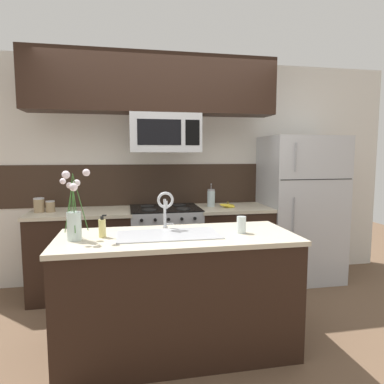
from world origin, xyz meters
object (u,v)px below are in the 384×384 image
refrigerator (299,208)px  drinking_glass (241,225)px  sink_faucet (165,205)px  flower_vase (74,217)px  microwave (165,133)px  stove_range (165,248)px  banana_bunch (228,206)px  french_press (211,198)px  dish_soap_bottle (102,228)px  storage_jar_medium (50,206)px  storage_jar_tall (39,205)px

refrigerator → drinking_glass: (-1.19, -1.31, 0.12)m
sink_faucet → flower_vase: (-0.67, -0.21, -0.03)m
sink_faucet → microwave: bearing=83.7°
stove_range → sink_faucet: 1.24m
banana_bunch → sink_faucet: size_ratio=0.62×
french_press → microwave: bearing=-171.5°
french_press → dish_soap_bottle: (-1.14, -1.28, -0.03)m
sink_faucet → storage_jar_medium: bearing=135.6°
french_press → flower_vase: 1.87m
sink_faucet → drinking_glass: (0.55, -0.23, -0.13)m
dish_soap_bottle → drinking_glass: bearing=-3.5°
drinking_glass → refrigerator: bearing=47.7°
storage_jar_tall → dish_soap_bottle: bearing=-59.9°
stove_range → banana_bunch: banana_bunch is taller
banana_bunch → flower_vase: (-1.49, -1.21, 0.14)m
microwave → storage_jar_tall: bearing=178.5°
banana_bunch → sink_faucet: 1.30m
refrigerator → dish_soap_bottle: (-2.22, -1.24, 0.12)m
banana_bunch → flower_vase: 1.92m
storage_jar_medium → french_press: (1.74, 0.05, 0.04)m
stove_range → french_press: bearing=6.3°
microwave → flower_vase: size_ratio=1.49×
dish_soap_bottle → drinking_glass: size_ratio=1.29×
microwave → banana_bunch: bearing=-3.3°
stove_range → storage_jar_tall: 1.41m
microwave → sink_faucet: (-0.11, -1.03, -0.62)m
storage_jar_medium → drinking_glass: bearing=-38.3°
stove_range → storage_jar_medium: bearing=179.6°
stove_range → drinking_glass: size_ratio=7.25×
storage_jar_medium → french_press: 1.74m
microwave → flower_vase: (-0.78, -1.25, -0.66)m
microwave → sink_faucet: bearing=-96.3°
refrigerator → sink_faucet: 2.06m
stove_range → refrigerator: (1.63, 0.02, 0.40)m
microwave → sink_faucet: microwave is taller
microwave → flower_vase: microwave is taller
sink_faucet → drinking_glass: 0.62m
microwave → dish_soap_bottle: size_ratio=4.51×
storage_jar_medium → french_press: size_ratio=0.44×
storage_jar_tall → dish_soap_bottle: dish_soap_bottle is taller
refrigerator → dish_soap_bottle: bearing=-150.8°
sink_faucet → french_press: bearing=59.5°
flower_vase → storage_jar_tall: bearing=112.5°
dish_soap_bottle → drinking_glass: (1.03, -0.06, -0.00)m
dish_soap_bottle → stove_range: bearing=64.1°
drinking_glass → stove_range: bearing=108.9°
flower_vase → sink_faucet: bearing=17.8°
refrigerator → sink_faucet: size_ratio=5.61×
flower_vase → drinking_glass: bearing=-1.0°
french_press → flower_vase: (-1.32, -1.33, 0.07)m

